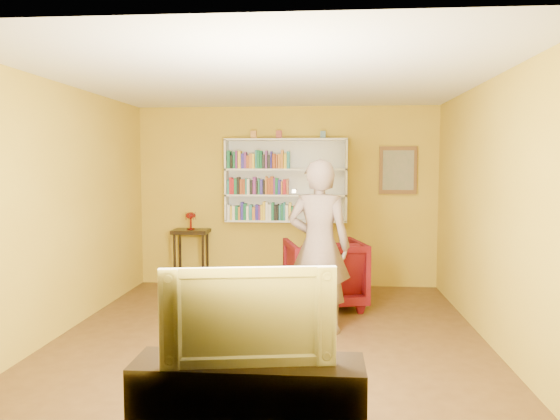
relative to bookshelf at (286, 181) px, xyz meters
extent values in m
cube|color=#493017|center=(0.00, -2.41, -1.65)|extent=(5.30, 5.80, 0.12)
cube|color=#B39121|center=(0.00, 0.11, -0.24)|extent=(5.30, 0.04, 2.70)
cube|color=#B39121|center=(0.00, -4.93, -0.24)|extent=(5.30, 0.04, 2.70)
cube|color=#B39121|center=(-2.27, -2.41, -0.24)|extent=(0.04, 5.80, 2.70)
cube|color=#B39121|center=(2.27, -2.41, -0.24)|extent=(0.04, 5.80, 2.70)
cube|color=silver|center=(0.00, -2.41, 1.14)|extent=(5.30, 5.80, 0.06)
cube|color=silver|center=(0.00, 0.07, 0.01)|extent=(1.80, 0.03, 1.20)
cube|color=silver|center=(-0.89, -0.06, 0.01)|extent=(0.03, 0.28, 1.20)
cube|color=silver|center=(0.89, -0.06, 0.01)|extent=(0.03, 0.28, 1.20)
cube|color=silver|center=(0.00, -0.06, -0.59)|extent=(1.80, 0.28, 0.03)
cube|color=silver|center=(0.00, -0.06, -0.21)|extent=(1.80, 0.28, 0.03)
cube|color=silver|center=(0.00, -0.06, 0.17)|extent=(1.80, 0.28, 0.03)
cube|color=silver|center=(0.00, -0.06, 0.61)|extent=(1.80, 0.28, 0.03)
cube|color=silver|center=(-0.84, -0.12, -0.47)|extent=(0.04, 0.14, 0.22)
cube|color=gold|center=(-0.80, -0.12, -0.48)|extent=(0.03, 0.15, 0.20)
cube|color=silver|center=(-0.77, -0.12, -0.47)|extent=(0.04, 0.14, 0.22)
cube|color=#16653F|center=(-0.72, -0.11, -0.48)|extent=(0.04, 0.16, 0.21)
cube|color=#BA6C25|center=(-0.68, -0.10, -0.48)|extent=(0.03, 0.17, 0.19)
cube|color=#2A219A|center=(-0.64, -0.12, -0.45)|extent=(0.04, 0.14, 0.26)
cube|color=#16653F|center=(-0.60, -0.10, -0.46)|extent=(0.04, 0.18, 0.24)
cube|color=silver|center=(-0.56, -0.10, -0.48)|extent=(0.03, 0.18, 0.21)
cube|color=#207077|center=(-0.51, -0.10, -0.47)|extent=(0.04, 0.17, 0.23)
cube|color=#BA6C25|center=(-0.47, -0.11, -0.48)|extent=(0.04, 0.17, 0.19)
cube|color=#2A219A|center=(-0.42, -0.11, -0.47)|extent=(0.04, 0.15, 0.23)
cube|color=#732B81|center=(-0.38, -0.12, -0.47)|extent=(0.02, 0.14, 0.22)
cube|color=gold|center=(-0.35, -0.10, -0.47)|extent=(0.03, 0.18, 0.22)
cube|color=gold|center=(-0.32, -0.09, -0.45)|extent=(0.04, 0.19, 0.27)
cube|color=silver|center=(-0.27, -0.11, -0.45)|extent=(0.04, 0.15, 0.27)
cube|color=silver|center=(-0.23, -0.10, -0.46)|extent=(0.04, 0.18, 0.24)
cube|color=#16653F|center=(-0.19, -0.11, -0.45)|extent=(0.04, 0.17, 0.26)
cube|color=black|center=(-0.15, -0.10, -0.47)|extent=(0.04, 0.17, 0.22)
cube|color=black|center=(-0.11, -0.11, -0.46)|extent=(0.02, 0.17, 0.24)
cube|color=#207077|center=(-0.08, -0.12, -0.47)|extent=(0.03, 0.15, 0.22)
cube|color=#16653F|center=(-0.05, -0.11, -0.46)|extent=(0.03, 0.15, 0.25)
cube|color=#207077|center=(-0.02, -0.11, -0.45)|extent=(0.03, 0.15, 0.27)
cube|color=silver|center=(0.02, -0.10, -0.47)|extent=(0.04, 0.18, 0.23)
cube|color=gold|center=(0.07, -0.10, -0.45)|extent=(0.03, 0.18, 0.26)
cube|color=#16653F|center=(0.10, -0.11, -0.48)|extent=(0.03, 0.16, 0.20)
cube|color=#903E1A|center=(0.13, -0.11, -0.47)|extent=(0.03, 0.17, 0.22)
cube|color=#207077|center=(-0.84, -0.12, -0.09)|extent=(0.03, 0.15, 0.22)
cube|color=#A51921|center=(-0.81, -0.11, -0.08)|extent=(0.03, 0.15, 0.25)
cube|color=#A51921|center=(-0.78, -0.12, -0.08)|extent=(0.03, 0.14, 0.23)
cube|color=#16653F|center=(-0.74, -0.10, -0.08)|extent=(0.04, 0.18, 0.23)
cube|color=black|center=(-0.70, -0.12, -0.07)|extent=(0.04, 0.14, 0.25)
cube|color=#903E1A|center=(-0.65, -0.11, -0.09)|extent=(0.04, 0.16, 0.22)
cube|color=#903E1A|center=(-0.61, -0.11, -0.09)|extent=(0.03, 0.15, 0.22)
cube|color=#207077|center=(-0.58, -0.11, -0.08)|extent=(0.02, 0.17, 0.24)
cube|color=silver|center=(-0.55, -0.11, -0.09)|extent=(0.04, 0.16, 0.23)
cube|color=black|center=(-0.50, -0.11, -0.09)|extent=(0.04, 0.17, 0.21)
cube|color=#732B81|center=(-0.46, -0.11, -0.07)|extent=(0.04, 0.15, 0.26)
cube|color=black|center=(-0.42, -0.10, -0.10)|extent=(0.02, 0.17, 0.20)
cube|color=#16653F|center=(-0.39, -0.12, -0.08)|extent=(0.02, 0.15, 0.23)
cube|color=#2A219A|center=(-0.36, -0.10, -0.09)|extent=(0.04, 0.18, 0.22)
cube|color=black|center=(-0.32, -0.12, -0.10)|extent=(0.03, 0.14, 0.21)
cube|color=#BA6C25|center=(-0.28, -0.10, -0.07)|extent=(0.02, 0.18, 0.27)
cube|color=#903E1A|center=(-0.24, -0.11, -0.08)|extent=(0.04, 0.16, 0.24)
cube|color=#903E1A|center=(-0.20, -0.11, -0.07)|extent=(0.04, 0.16, 0.26)
cube|color=#732B81|center=(-0.16, -0.10, -0.08)|extent=(0.02, 0.17, 0.24)
cube|color=#16653F|center=(-0.13, -0.10, -0.08)|extent=(0.04, 0.18, 0.24)
cube|color=#2A219A|center=(-0.09, -0.10, -0.09)|extent=(0.04, 0.19, 0.21)
cube|color=#BA6C25|center=(-0.05, -0.12, -0.10)|extent=(0.02, 0.15, 0.19)
cube|color=#A51921|center=(-0.01, -0.10, -0.09)|extent=(0.04, 0.18, 0.22)
cube|color=#903E1A|center=(0.03, -0.11, -0.08)|extent=(0.03, 0.16, 0.23)
cube|color=#16653F|center=(-0.84, -0.10, 0.31)|extent=(0.04, 0.18, 0.26)
cube|color=black|center=(-0.79, -0.10, 0.28)|extent=(0.03, 0.18, 0.19)
cube|color=#16653F|center=(-0.76, -0.12, 0.30)|extent=(0.03, 0.14, 0.25)
cube|color=#732B81|center=(-0.72, -0.10, 0.31)|extent=(0.03, 0.17, 0.26)
cube|color=gold|center=(-0.68, -0.11, 0.31)|extent=(0.04, 0.16, 0.26)
cube|color=#2A219A|center=(-0.63, -0.11, 0.29)|extent=(0.04, 0.16, 0.22)
cube|color=#732B81|center=(-0.59, -0.11, 0.30)|extent=(0.03, 0.17, 0.24)
cube|color=#903E1A|center=(-0.55, -0.11, 0.28)|extent=(0.04, 0.15, 0.19)
cube|color=#BA6C25|center=(-0.51, -0.11, 0.29)|extent=(0.04, 0.16, 0.22)
cube|color=gold|center=(-0.47, -0.11, 0.29)|extent=(0.04, 0.15, 0.21)
cube|color=#207077|center=(-0.43, -0.11, 0.31)|extent=(0.02, 0.16, 0.27)
cube|color=#16653F|center=(-0.40, -0.11, 0.31)|extent=(0.04, 0.17, 0.27)
cube|color=#16653F|center=(-0.36, -0.11, 0.31)|extent=(0.03, 0.16, 0.26)
cube|color=black|center=(-0.32, -0.11, 0.28)|extent=(0.04, 0.16, 0.20)
cube|color=#732B81|center=(-0.28, -0.10, 0.31)|extent=(0.02, 0.17, 0.26)
cube|color=black|center=(-0.24, -0.11, 0.28)|extent=(0.04, 0.15, 0.20)
cube|color=#2A219A|center=(-0.21, -0.11, 0.31)|extent=(0.02, 0.15, 0.25)
cube|color=#903E1A|center=(-0.17, -0.11, 0.29)|extent=(0.04, 0.17, 0.21)
cube|color=#903E1A|center=(-0.13, -0.11, 0.28)|extent=(0.02, 0.16, 0.20)
cube|color=#BA6C25|center=(-0.09, -0.10, 0.29)|extent=(0.04, 0.17, 0.21)
cube|color=#BA6C25|center=(-0.05, -0.10, 0.31)|extent=(0.03, 0.17, 0.27)
cube|color=gold|center=(0.00, -0.12, 0.29)|extent=(0.04, 0.15, 0.22)
cube|color=#207077|center=(0.04, -0.11, 0.31)|extent=(0.04, 0.15, 0.25)
cube|color=#BF7E36|center=(-0.48, -0.06, 0.68)|extent=(0.08, 0.08, 0.12)
cube|color=brown|center=(-0.10, -0.06, 0.68)|extent=(0.09, 0.09, 0.12)
cube|color=slate|center=(0.54, -0.06, 0.67)|extent=(0.08, 0.08, 0.11)
cube|color=brown|center=(1.65, 0.06, 0.16)|extent=(0.55, 0.04, 0.70)
cube|color=gray|center=(1.65, 0.03, 0.16)|extent=(0.45, 0.02, 0.58)
cylinder|color=black|center=(-1.63, -0.31, -1.19)|extent=(0.04, 0.04, 0.81)
cylinder|color=black|center=(-1.20, -0.31, -1.19)|extent=(0.04, 0.04, 0.81)
cylinder|color=black|center=(-1.63, -0.01, -1.19)|extent=(0.04, 0.04, 0.81)
cylinder|color=black|center=(-1.20, -0.01, -1.19)|extent=(0.04, 0.04, 0.81)
cube|color=black|center=(-1.41, -0.16, -0.76)|extent=(0.53, 0.40, 0.06)
cylinder|color=maroon|center=(-1.41, -0.16, -0.72)|extent=(0.11, 0.11, 0.02)
cylinder|color=maroon|center=(-1.41, -0.16, -0.64)|extent=(0.03, 0.03, 0.14)
ellipsoid|color=maroon|center=(-1.41, -0.16, -0.52)|extent=(0.15, 0.15, 0.10)
cylinder|color=beige|center=(-1.34, -0.16, -0.52)|extent=(0.01, 0.01, 0.11)
cylinder|color=beige|center=(-1.36, -0.11, -0.52)|extent=(0.01, 0.01, 0.11)
cylinder|color=beige|center=(-1.41, -0.08, -0.52)|extent=(0.01, 0.01, 0.11)
cylinder|color=beige|center=(-1.47, -0.11, -0.52)|extent=(0.01, 0.01, 0.11)
cylinder|color=beige|center=(-1.49, -0.16, -0.52)|extent=(0.01, 0.01, 0.11)
cylinder|color=beige|center=(-1.47, -0.21, -0.52)|extent=(0.01, 0.01, 0.11)
cylinder|color=beige|center=(-1.41, -0.23, -0.52)|extent=(0.01, 0.01, 0.11)
cylinder|color=beige|center=(-1.36, -0.21, -0.52)|extent=(0.01, 0.01, 0.11)
imported|color=#44040E|center=(0.57, -1.17, -1.15)|extent=(1.13, 1.15, 0.88)
imported|color=brown|center=(0.51, -2.22, -0.65)|extent=(0.75, 0.55, 1.89)
cube|color=white|center=(0.26, -2.52, -0.03)|extent=(0.04, 0.15, 0.04)
cube|color=black|center=(0.08, -4.66, -1.32)|extent=(1.52, 0.46, 0.54)
imported|color=black|center=(0.08, -4.66, -0.73)|extent=(1.12, 0.32, 0.64)
camera|label=1|loc=(0.56, -8.11, 0.22)|focal=35.00mm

